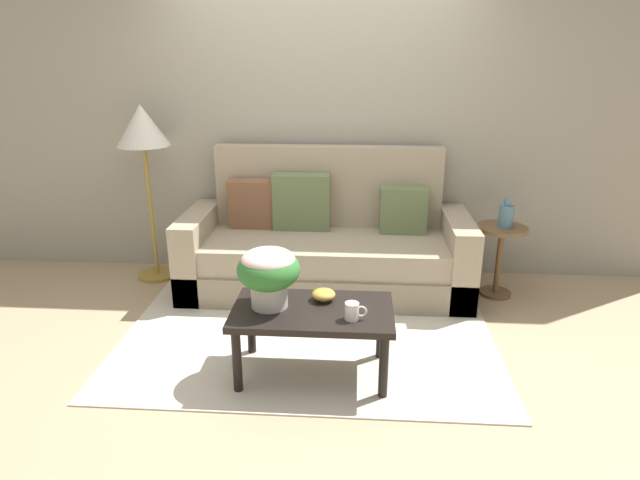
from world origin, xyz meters
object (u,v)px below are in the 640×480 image
at_px(coffee_table, 313,318).
at_px(potted_plant, 269,271).
at_px(couch, 326,248).
at_px(coffee_mug, 353,311).
at_px(snack_bowl, 324,295).
at_px(floor_lamp, 143,135).
at_px(side_table, 500,248).
at_px(table_vase, 506,216).

distance_m(coffee_table, potted_plant, 0.39).
bearing_deg(couch, coffee_mug, -80.61).
relative_size(coffee_table, coffee_mug, 7.48).
bearing_deg(snack_bowl, couch, 92.75).
relative_size(couch, floor_lamp, 1.55).
bearing_deg(side_table, couch, 177.61).
bearing_deg(snack_bowl, side_table, 40.35).
xyz_separation_m(side_table, floor_lamp, (-2.87, 0.18, 0.83)).
bearing_deg(floor_lamp, couch, -4.61).
bearing_deg(table_vase, potted_plant, -143.76).
bearing_deg(floor_lamp, coffee_mug, -41.85).
distance_m(couch, potted_plant, 1.35).
xyz_separation_m(snack_bowl, table_vase, (1.34, 1.11, 0.19)).
xyz_separation_m(potted_plant, coffee_mug, (0.49, -0.13, -0.18)).
xyz_separation_m(side_table, coffee_mug, (-1.15, -1.37, 0.09)).
height_order(coffee_table, table_vase, table_vase).
height_order(coffee_table, potted_plant, potted_plant).
bearing_deg(side_table, coffee_mug, -130.15).
xyz_separation_m(coffee_table, table_vase, (1.40, 1.23, 0.29)).
xyz_separation_m(couch, floor_lamp, (-1.49, 0.12, 0.88)).
xyz_separation_m(couch, side_table, (1.39, -0.06, 0.05)).
xyz_separation_m(floor_lamp, table_vase, (2.88, -0.20, -0.56)).
relative_size(potted_plant, table_vase, 1.59).
bearing_deg(coffee_table, coffee_mug, -26.52).
xyz_separation_m(couch, table_vase, (1.40, -0.08, 0.33)).
relative_size(potted_plant, snack_bowl, 2.57).
bearing_deg(snack_bowl, coffee_mug, -52.83).
bearing_deg(potted_plant, coffee_table, -3.56).
bearing_deg(snack_bowl, coffee_table, -116.37).
distance_m(floor_lamp, coffee_mug, 2.43).
height_order(side_table, potted_plant, potted_plant).
relative_size(couch, potted_plant, 6.18).
bearing_deg(coffee_table, couch, 89.95).
height_order(coffee_table, snack_bowl, snack_bowl).
bearing_deg(floor_lamp, snack_bowl, -40.26).
bearing_deg(side_table, coffee_table, -138.06).
bearing_deg(side_table, table_vase, -59.84).
bearing_deg(couch, floor_lamp, 175.39).
xyz_separation_m(potted_plant, table_vase, (1.66, 1.21, 0.00)).
height_order(potted_plant, table_vase, table_vase).
bearing_deg(table_vase, floor_lamp, 176.12).
distance_m(floor_lamp, table_vase, 2.94).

